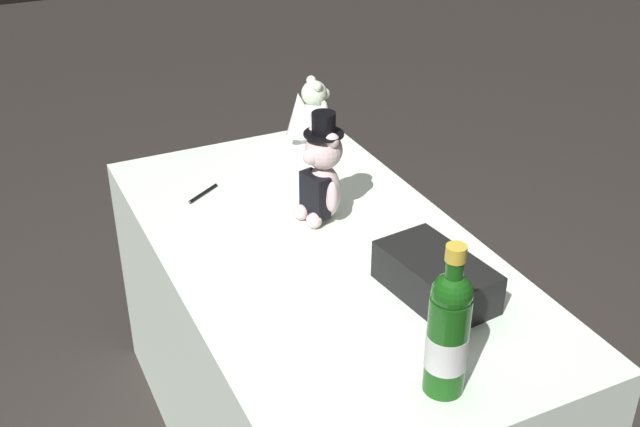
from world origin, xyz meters
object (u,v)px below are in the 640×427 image
teddy_bear_groom (321,175)px  gift_case_black (436,277)px  teddy_bear_bride (311,117)px  champagne_bottle (448,332)px  signing_pen (202,194)px

teddy_bear_groom → gift_case_black: bearing=-169.3°
teddy_bear_bride → champagne_bottle: bearing=167.7°
teddy_bear_bride → gift_case_black: size_ratio=0.75×
champagne_bottle → gift_case_black: 0.34m
gift_case_black → teddy_bear_bride: bearing=-5.9°
teddy_bear_bride → signing_pen: 0.48m
champagne_bottle → gift_case_black: bearing=-29.9°
teddy_bear_bride → champagne_bottle: 1.20m
teddy_bear_bride → champagne_bottle: (-1.17, 0.25, 0.04)m
teddy_bear_groom → champagne_bottle: (-0.72, 0.08, 0.01)m
gift_case_black → teddy_bear_groom: bearing=10.7°
champagne_bottle → signing_pen: champagne_bottle is taller
gift_case_black → signing_pen: bearing=25.5°
teddy_bear_bride → signing_pen: (-0.18, 0.43, -0.10)m
teddy_bear_groom → signing_pen: (0.27, 0.26, -0.13)m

